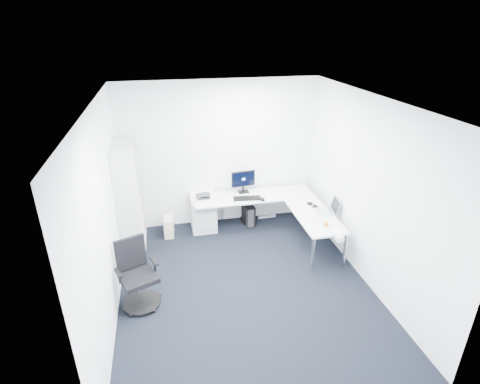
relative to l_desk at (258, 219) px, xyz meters
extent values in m
plane|color=black|center=(-0.55, -1.40, -0.32)|extent=(4.20, 4.20, 0.00)
plane|color=white|center=(-0.55, -1.40, 2.38)|extent=(4.20, 4.20, 0.00)
cube|color=white|center=(-0.55, 0.70, 1.03)|extent=(3.60, 0.02, 2.70)
cube|color=white|center=(-0.55, -3.50, 1.03)|extent=(3.60, 0.02, 2.70)
cube|color=white|center=(-2.35, -1.40, 1.03)|extent=(0.02, 4.20, 2.70)
cube|color=white|center=(1.25, -1.40, 1.03)|extent=(0.02, 4.20, 2.70)
cube|color=silver|center=(-0.93, 0.45, 0.02)|extent=(0.45, 0.56, 0.69)
cube|color=black|center=(-0.07, 0.45, -0.13)|extent=(0.22, 0.42, 0.40)
cube|color=beige|center=(-1.58, 0.34, -0.15)|extent=(0.19, 0.37, 0.35)
cube|color=silver|center=(0.35, 0.60, -0.30)|extent=(0.36, 0.08, 0.04)
cube|color=black|center=(-0.15, 0.19, 0.34)|extent=(0.51, 0.23, 0.02)
cube|color=black|center=(0.11, 0.08, 0.34)|extent=(0.07, 0.11, 0.03)
cube|color=silver|center=(0.77, -0.67, 0.33)|extent=(0.16, 0.43, 0.01)
sphere|color=orange|center=(0.83, -1.03, 0.36)|extent=(0.08, 0.08, 0.08)
cube|color=silver|center=(0.85, -1.42, 0.36)|extent=(0.13, 0.22, 0.07)
camera|label=1|loc=(-1.56, -5.75, 3.25)|focal=28.00mm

